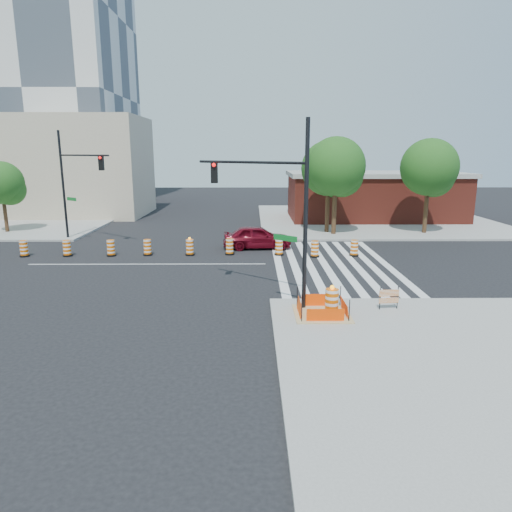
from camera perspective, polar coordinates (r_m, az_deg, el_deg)
The scene contains 27 objects.
ground at distance 27.70m, azimuth -13.46°, elevation -1.00°, with size 120.00×120.00×0.00m, color black.
sidewalk_ne at distance 46.18m, azimuth 14.35°, elevation 4.50°, with size 22.00×22.00×0.15m, color gray.
sidewalk_nw at distance 50.82m, azimuth -29.02°, elevation 4.02°, with size 22.00×22.00×0.15m, color gray.
crosswalk_east at distance 27.39m, azimuth 9.46°, elevation -0.96°, with size 6.75×13.50×0.01m.
lane_centerline at distance 27.70m, azimuth -13.46°, elevation -0.99°, with size 14.00×0.12×0.01m, color silver.
excavation_pit at distance 18.51m, azimuth 8.22°, elevation -7.00°, with size 2.20×2.20×0.90m.
tower_nw at distance 69.25m, azimuth -29.23°, elevation 24.73°, with size 28.00×18.00×45.00m, color silver.
brick_storefront at distance 45.93m, azimuth 14.51°, elevation 7.27°, with size 16.50×8.50×4.60m.
beige_midrise at distance 51.56m, azimuth -21.54°, elevation 10.35°, with size 14.00×10.00×10.00m, color #B7A58B.
red_coupe at distance 31.21m, azimuth 0.17°, elevation 2.39°, with size 1.87×4.66×1.59m, color #5E0814.
signal_pole_se at distance 18.98m, azimuth 2.15°, elevation 7.43°, with size 4.62×3.64×7.61m.
signal_pole_nw at distance 35.62m, azimuth -21.74°, elevation 9.33°, with size 4.77×3.78×7.87m.
pit_drum at distance 18.16m, azimuth 9.44°, elevation -5.89°, with size 0.65×0.65×1.28m.
barricade at distance 19.53m, azimuth 16.29°, elevation -4.87°, with size 0.84×0.14×0.99m.
tree_north_b at distance 41.98m, azimuth -29.12°, elevation 7.73°, with size 3.40×3.40×5.79m.
tree_north_c at distance 36.28m, azimuth 10.02°, elevation 10.58°, with size 4.51×4.51×7.66m.
tree_north_d at distance 37.09m, azimuth 9.13°, elevation 10.39°, with size 4.35×4.35×7.40m.
tree_north_e at distance 38.67m, azimuth 20.87°, elevation 9.95°, with size 4.43×4.43×7.54m.
median_drum_1 at distance 32.33m, azimuth -27.01°, elevation 0.77°, with size 0.60×0.60×1.02m.
median_drum_2 at distance 31.31m, azimuth -22.55°, elevation 0.84°, with size 0.60×0.60×1.02m.
median_drum_3 at distance 30.41m, azimuth -17.67°, elevation 0.89°, with size 0.60×0.60×1.02m.
median_drum_4 at distance 29.99m, azimuth -13.41°, elevation 0.99°, with size 0.60×0.60×1.02m.
median_drum_5 at distance 29.49m, azimuth -8.27°, elevation 1.03°, with size 0.60×0.60×1.18m.
median_drum_6 at distance 29.42m, azimuth -3.32°, elevation 1.09°, with size 0.60×0.60×1.02m.
median_drum_7 at distance 29.24m, azimuth 2.90°, elevation 1.03°, with size 0.60×0.60×1.02m.
median_drum_8 at distance 28.91m, azimuth 7.36°, elevation 0.80°, with size 0.60×0.60×1.02m.
median_drum_9 at distance 29.65m, azimuth 12.18°, elevation 0.92°, with size 0.60×0.60×1.02m.
Camera 1 is at (6.24, -26.20, 6.47)m, focal length 32.00 mm.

